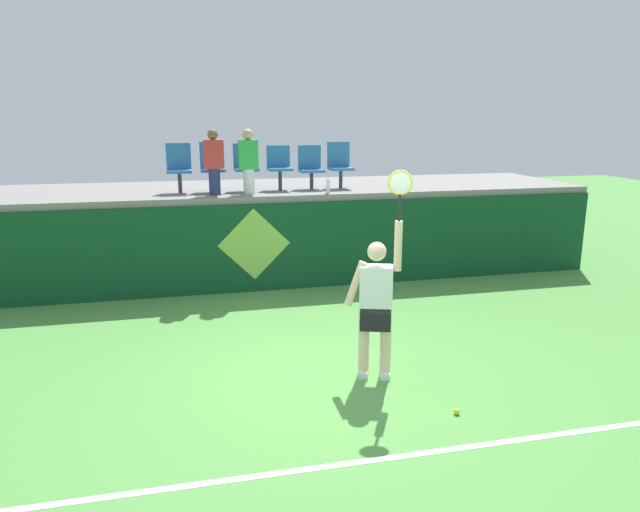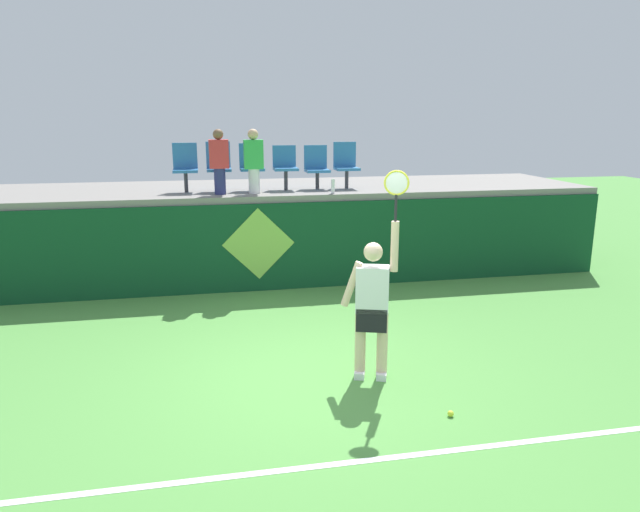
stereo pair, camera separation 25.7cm
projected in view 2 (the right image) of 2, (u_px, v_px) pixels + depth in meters
The scene contains 16 objects.
ground_plane at pixel (313, 378), 6.89m from camera, with size 40.00×40.00×0.00m, color #519342.
court_back_wall at pixel (274, 246), 10.29m from camera, with size 12.67×0.20×1.57m, color #0F4223.
spectator_platform at pixel (265, 190), 11.41m from camera, with size 12.67×2.87×0.12m, color gray.
court_baseline_stripe at pixel (349, 462), 5.22m from camera, with size 11.40×0.08×0.01m, color white.
tennis_player at pixel (373, 303), 6.72m from camera, with size 0.73×0.37×2.47m.
tennis_ball at pixel (451, 414), 6.01m from camera, with size 0.07×0.07×0.07m, color #D1E533.
water_bottle at pixel (333, 186), 10.37m from camera, with size 0.07×0.07×0.26m, color white.
stadium_chair_0 at pixel (185, 165), 10.50m from camera, with size 0.44×0.42×0.88m.
stadium_chair_1 at pixel (219, 164), 10.61m from camera, with size 0.44×0.42×0.90m.
stadium_chair_2 at pixel (252, 165), 10.73m from camera, with size 0.44×0.42×0.86m.
stadium_chair_3 at pixel (285, 165), 10.84m from camera, with size 0.44×0.42×0.82m.
stadium_chair_4 at pixel (317, 166), 10.97m from camera, with size 0.44×0.42×0.82m.
stadium_chair_5 at pixel (346, 163), 11.07m from camera, with size 0.44×0.42×0.87m.
spectator_0 at pixel (219, 161), 10.14m from camera, with size 0.34×0.20×1.14m.
spectator_1 at pixel (254, 160), 10.26m from camera, with size 0.34×0.20×1.14m.
wall_signage_mount at pixel (260, 291), 10.32m from camera, with size 1.27×0.01×1.50m.
Camera 2 is at (-1.16, -6.24, 3.06)m, focal length 32.41 mm.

